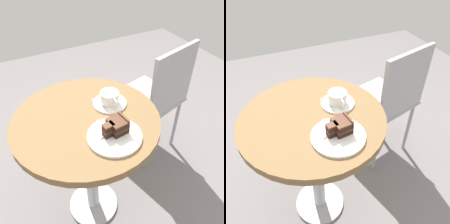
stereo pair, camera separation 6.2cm
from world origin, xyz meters
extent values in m
cube|color=slate|center=(0.00, 0.00, -0.01)|extent=(4.40, 4.40, 0.01)
cylinder|color=brown|center=(0.00, 0.00, 0.69)|extent=(0.64, 0.64, 0.03)
cylinder|color=#B7B7BC|center=(0.00, 0.00, 0.35)|extent=(0.07, 0.07, 0.66)
cylinder|color=#B7B7BC|center=(0.00, 0.00, 0.01)|extent=(0.29, 0.29, 0.02)
cylinder|color=white|center=(-0.04, 0.14, 0.71)|extent=(0.15, 0.15, 0.01)
cylinder|color=white|center=(-0.04, 0.13, 0.75)|extent=(0.09, 0.09, 0.06)
cylinder|color=#D6B789|center=(-0.04, 0.13, 0.77)|extent=(0.08, 0.08, 0.00)
torus|color=white|center=(0.01, 0.13, 0.75)|extent=(0.05, 0.01, 0.05)
cube|color=#B7B7BC|center=(-0.03, 0.09, 0.72)|extent=(0.09, 0.02, 0.00)
ellipsoid|color=#B7B7BC|center=(-0.08, 0.08, 0.72)|extent=(0.02, 0.02, 0.00)
cylinder|color=white|center=(0.16, 0.05, 0.72)|extent=(0.22, 0.22, 0.01)
cube|color=black|center=(0.14, 0.08, 0.73)|extent=(0.08, 0.07, 0.02)
cube|color=black|center=(0.15, 0.03, 0.73)|extent=(0.04, 0.05, 0.02)
cube|color=#4C2B19|center=(0.14, 0.08, 0.75)|extent=(0.08, 0.07, 0.01)
cube|color=#4C2B19|center=(0.15, 0.03, 0.75)|extent=(0.04, 0.05, 0.01)
cube|color=black|center=(0.14, 0.08, 0.76)|extent=(0.08, 0.07, 0.02)
cube|color=black|center=(0.15, 0.03, 0.76)|extent=(0.04, 0.05, 0.02)
cube|color=#4C2B19|center=(0.14, 0.08, 0.78)|extent=(0.08, 0.07, 0.01)
cube|color=#4C2B19|center=(0.15, 0.03, 0.78)|extent=(0.04, 0.05, 0.01)
cube|color=#4C2B19|center=(0.14, 0.10, 0.75)|extent=(0.07, 0.02, 0.06)
cube|color=#B7B7BC|center=(0.13, 0.04, 0.72)|extent=(0.05, 0.10, 0.00)
cube|color=#B7B7BC|center=(0.10, 0.10, 0.72)|extent=(0.04, 0.04, 0.00)
cube|color=beige|center=(0.12, 0.06, 0.71)|extent=(0.17, 0.17, 0.00)
cube|color=beige|center=(0.14, 0.05, 0.71)|extent=(0.15, 0.15, 0.00)
cylinder|color=#9E9EA3|center=(-0.49, 0.66, 0.22)|extent=(0.02, 0.02, 0.43)
cylinder|color=#9E9EA3|center=(-0.41, 0.35, 0.22)|extent=(0.02, 0.02, 0.43)
cylinder|color=#9E9EA3|center=(-0.18, 0.74, 0.22)|extent=(0.02, 0.02, 0.43)
cylinder|color=#9E9EA3|center=(-0.10, 0.43, 0.22)|extent=(0.02, 0.02, 0.43)
cube|color=#9E9EA3|center=(-0.29, 0.54, 0.44)|extent=(0.46, 0.46, 0.02)
cube|color=#9E9EA3|center=(-0.13, 0.59, 0.65)|extent=(0.11, 0.36, 0.40)
camera|label=1|loc=(0.73, -0.26, 1.38)|focal=38.00mm
camera|label=2|loc=(0.75, -0.20, 1.38)|focal=38.00mm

